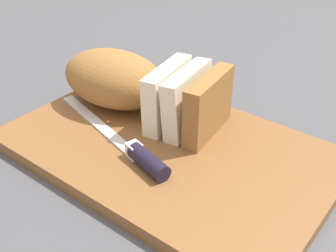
% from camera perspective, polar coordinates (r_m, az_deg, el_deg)
% --- Properties ---
extents(ground_plane, '(3.00, 3.00, 0.00)m').
position_cam_1_polar(ground_plane, '(0.61, -0.00, -3.89)').
color(ground_plane, '#4C4C51').
extents(cutting_board, '(0.47, 0.30, 0.02)m').
position_cam_1_polar(cutting_board, '(0.61, -0.00, -3.16)').
color(cutting_board, brown).
rests_on(cutting_board, ground_plane).
extents(bread_loaf, '(0.29, 0.15, 0.09)m').
position_cam_1_polar(bread_loaf, '(0.67, -4.62, 5.64)').
color(bread_loaf, '#996633').
rests_on(bread_loaf, cutting_board).
extents(bread_knife, '(0.27, 0.08, 0.02)m').
position_cam_1_polar(bread_knife, '(0.57, -4.42, -3.52)').
color(bread_knife, silver).
rests_on(bread_knife, cutting_board).
extents(crumb_near_knife, '(0.01, 0.01, 0.01)m').
position_cam_1_polar(crumb_near_knife, '(0.57, -2.49, -4.08)').
color(crumb_near_knife, tan).
rests_on(crumb_near_knife, cutting_board).
extents(crumb_near_loaf, '(0.01, 0.01, 0.01)m').
position_cam_1_polar(crumb_near_loaf, '(0.65, -8.12, 0.54)').
color(crumb_near_loaf, tan).
rests_on(crumb_near_loaf, cutting_board).
extents(crumb_stray_left, '(0.00, 0.00, 0.00)m').
position_cam_1_polar(crumb_stray_left, '(0.61, -6.00, -2.02)').
color(crumb_stray_left, tan).
rests_on(crumb_stray_left, cutting_board).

